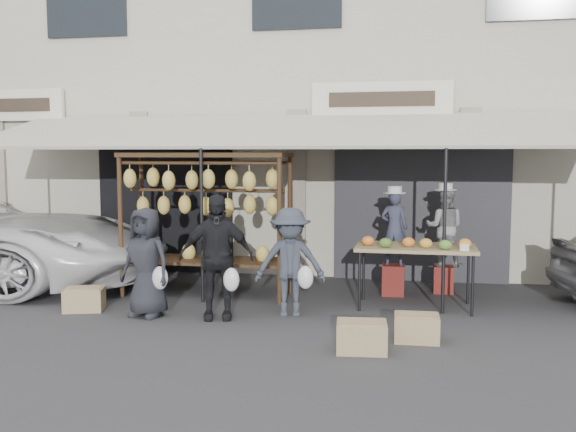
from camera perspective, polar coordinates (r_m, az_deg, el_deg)
name	(u,v)px	position (r m, az deg, el deg)	size (l,w,h in m)	color
ground_plane	(248,326)	(8.44, -3.59, -9.71)	(90.00, 90.00, 0.00)	#2D2D30
shophouse	(321,89)	(14.58, 2.95, 11.19)	(24.00, 6.15, 7.30)	#BDB6A2
awning	(284,132)	(10.36, -0.40, 7.52)	(10.00, 2.35, 2.92)	#B9B6A1
banana_rack	(205,196)	(10.00, -7.38, 1.78)	(2.60, 0.90, 2.24)	#3C2718
produce_table	(416,248)	(9.36, 11.28, -2.84)	(1.70, 0.90, 1.04)	tan
vendor_left	(394,228)	(10.15, 9.42, -1.06)	(0.42, 0.28, 1.16)	#34364B
vendor_right	(445,227)	(10.48, 13.74, -0.97)	(0.61, 0.47, 1.25)	gray
customer_left	(146,262)	(8.96, -12.51, -4.03)	(0.73, 0.48, 1.50)	#212229
customer_mid	(216,257)	(8.67, -6.39, -3.62)	(0.99, 0.41, 1.69)	black
customer_right	(290,262)	(8.78, 0.19, -4.12)	(0.96, 0.55, 1.49)	#343944
stool_left	(393,280)	(10.28, 9.34, -5.62)	(0.34, 0.34, 0.48)	maroon
stool_right	(443,279)	(10.61, 13.64, -5.49)	(0.31, 0.31, 0.43)	maroon
crate_near_a	(362,337)	(7.39, 6.56, -10.61)	(0.56, 0.42, 0.34)	tan
crate_near_b	(417,328)	(7.88, 11.36, -9.73)	(0.52, 0.40, 0.31)	tan
crate_far	(84,299)	(9.62, -17.65, -7.07)	(0.53, 0.40, 0.32)	tan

